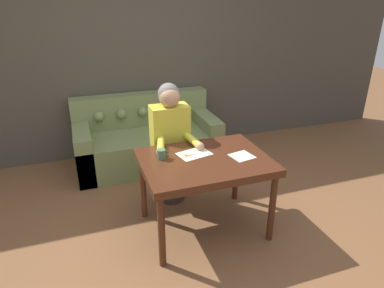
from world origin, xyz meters
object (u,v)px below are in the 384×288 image
at_px(couch, 147,140).
at_px(dining_table, 205,167).
at_px(mug, 162,154).
at_px(scissors, 190,155).
at_px(person, 171,144).

bearing_deg(couch, dining_table, -82.50).
distance_m(dining_table, mug, 0.40).
bearing_deg(mug, couch, 83.87).
relative_size(dining_table, couch, 0.63).
bearing_deg(dining_table, couch, 97.50).
bearing_deg(scissors, couch, 93.93).
bearing_deg(mug, dining_table, -18.93).
xyz_separation_m(dining_table, mug, (-0.36, 0.12, 0.13)).
xyz_separation_m(scissors, mug, (-0.26, 0.02, 0.04)).
xyz_separation_m(couch, person, (0.05, -1.00, 0.35)).
relative_size(dining_table, scissors, 5.58).
height_order(dining_table, scissors, scissors).
xyz_separation_m(person, scissors, (0.05, -0.48, 0.08)).
relative_size(person, mug, 11.46).
bearing_deg(dining_table, scissors, 136.21).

